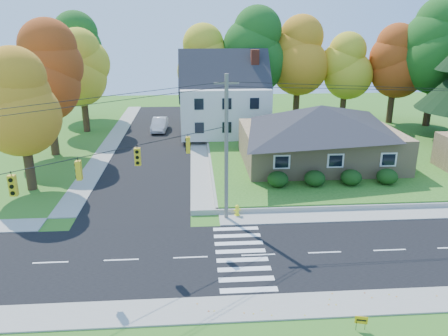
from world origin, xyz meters
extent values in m
plane|color=#3D7923|center=(0.00, 0.00, 0.00)|extent=(120.00, 120.00, 0.00)
cube|color=black|center=(0.00, 0.00, 0.01)|extent=(90.00, 8.00, 0.02)
cube|color=black|center=(-8.00, 26.00, 0.01)|extent=(8.00, 44.00, 0.02)
cube|color=#9C9A90|center=(0.00, 5.00, 0.04)|extent=(90.00, 2.00, 0.08)
cube|color=#9C9A90|center=(0.00, -5.00, 0.04)|extent=(90.00, 2.00, 0.08)
cube|color=#3D7923|center=(13.00, 21.00, 0.25)|extent=(30.00, 30.00, 0.50)
cube|color=tan|center=(8.00, 16.00, 2.10)|extent=(14.00, 10.00, 3.20)
pyramid|color=#26262B|center=(8.00, 16.00, 4.80)|extent=(14.60, 10.60, 2.20)
cube|color=silver|center=(0.00, 28.00, 3.30)|extent=(10.00, 8.00, 5.60)
pyramid|color=#26262B|center=(0.00, 28.00, 7.30)|extent=(10.40, 8.40, 2.40)
cube|color=brown|center=(3.50, 28.00, 5.30)|extent=(0.90, 0.90, 9.60)
ellipsoid|color=#163A10|center=(3.00, 9.80, 1.14)|extent=(1.70, 1.70, 1.27)
ellipsoid|color=#163A10|center=(6.00, 9.80, 1.14)|extent=(1.70, 1.70, 1.27)
ellipsoid|color=#163A10|center=(9.00, 9.80, 1.14)|extent=(1.70, 1.70, 1.27)
ellipsoid|color=#163A10|center=(12.00, 9.80, 1.14)|extent=(1.70, 1.70, 1.27)
cylinder|color=#666059|center=(-1.50, 5.20, 5.00)|extent=(0.26, 0.26, 10.00)
cube|color=#666059|center=(-1.50, 5.20, 9.40)|extent=(1.60, 0.12, 0.12)
cube|color=gold|center=(-12.00, -3.20, 5.95)|extent=(0.34, 0.26, 1.00)
cube|color=gold|center=(-9.50, -1.20, 5.95)|extent=(0.26, 0.34, 1.00)
cube|color=gold|center=(-6.80, 0.95, 5.95)|extent=(0.34, 0.26, 1.00)
cube|color=gold|center=(-4.00, 3.20, 5.95)|extent=(0.26, 0.34, 1.00)
cylinder|color=black|center=(-8.00, 0.00, 6.60)|extent=(13.02, 10.43, 0.04)
cylinder|color=#3F2A19|center=(-2.00, 34.00, 3.20)|extent=(0.80, 0.80, 5.40)
sphere|color=gold|center=(-2.00, 34.00, 7.10)|extent=(6.72, 6.72, 6.72)
sphere|color=gold|center=(-2.00, 34.00, 8.78)|extent=(5.91, 5.91, 5.91)
sphere|color=gold|center=(-2.00, 34.00, 10.46)|extent=(5.11, 5.11, 5.11)
cylinder|color=#3F2A19|center=(4.00, 33.00, 3.65)|extent=(0.86, 0.86, 6.30)
sphere|color=#1E5C1B|center=(4.00, 33.00, 8.20)|extent=(7.84, 7.84, 7.84)
sphere|color=#1E5C1B|center=(4.00, 33.00, 10.16)|extent=(6.90, 6.90, 6.90)
sphere|color=#1E5C1B|center=(4.00, 33.00, 12.12)|extent=(5.96, 5.96, 5.96)
cylinder|color=#3F2A19|center=(10.00, 34.00, 3.43)|extent=(0.83, 0.83, 5.85)
sphere|color=orange|center=(10.00, 34.00, 7.65)|extent=(7.28, 7.28, 7.28)
sphere|color=orange|center=(10.00, 34.00, 9.47)|extent=(6.41, 6.41, 6.41)
sphere|color=orange|center=(10.00, 34.00, 11.29)|extent=(5.53, 5.53, 5.53)
cylinder|color=#3F2A19|center=(16.00, 33.00, 2.98)|extent=(0.77, 0.77, 4.95)
sphere|color=gold|center=(16.00, 33.00, 6.55)|extent=(6.16, 6.16, 6.16)
sphere|color=gold|center=(16.00, 33.00, 8.09)|extent=(5.42, 5.42, 5.42)
sphere|color=gold|center=(16.00, 33.00, 9.63)|extent=(4.68, 4.68, 4.68)
cylinder|color=#3F2A19|center=(22.00, 32.00, 3.20)|extent=(0.80, 0.80, 5.40)
sphere|color=#A23F14|center=(22.00, 32.00, 7.10)|extent=(6.72, 6.72, 6.72)
sphere|color=#A23F14|center=(22.00, 32.00, 8.78)|extent=(5.91, 5.91, 5.91)
sphere|color=#A23F14|center=(22.00, 32.00, 10.46)|extent=(5.11, 5.11, 5.11)
cylinder|color=#3F2A19|center=(26.00, 30.00, 3.88)|extent=(0.89, 0.89, 6.75)
sphere|color=#1E5C1B|center=(26.00, 30.00, 8.75)|extent=(8.40, 8.40, 8.40)
sphere|color=#1E5C1B|center=(26.00, 30.00, 10.85)|extent=(7.39, 7.39, 7.39)
sphere|color=#1E5C1B|center=(26.00, 30.00, 12.95)|extent=(6.38, 6.38, 6.38)
cylinder|color=#3F2A19|center=(-17.00, 12.00, 2.48)|extent=(0.77, 0.77, 4.95)
sphere|color=orange|center=(-17.00, 12.00, 6.05)|extent=(6.16, 6.16, 6.16)
sphere|color=orange|center=(-17.00, 12.00, 7.59)|extent=(5.42, 5.42, 5.42)
sphere|color=orange|center=(-17.00, 12.00, 9.13)|extent=(4.68, 4.68, 4.68)
cylinder|color=#3F2A19|center=(-18.00, 22.00, 2.93)|extent=(0.83, 0.83, 5.85)
sphere|color=#A23F14|center=(-18.00, 22.00, 7.15)|extent=(7.28, 7.28, 7.28)
sphere|color=#A23F14|center=(-18.00, 22.00, 8.97)|extent=(6.41, 6.41, 6.41)
sphere|color=#A23F14|center=(-18.00, 22.00, 10.79)|extent=(5.53, 5.53, 5.53)
cylinder|color=#3F2A19|center=(-17.00, 32.00, 2.70)|extent=(0.80, 0.80, 5.40)
sphere|color=gold|center=(-17.00, 32.00, 6.60)|extent=(6.72, 6.72, 6.72)
sphere|color=gold|center=(-17.00, 32.00, 8.28)|extent=(5.91, 5.91, 5.91)
sphere|color=gold|center=(-17.00, 32.00, 9.96)|extent=(5.11, 5.11, 5.11)
cylinder|color=#3F2A19|center=(-19.00, 40.00, 3.15)|extent=(0.86, 0.86, 6.30)
sphere|color=#1E5C1B|center=(-19.00, 40.00, 7.70)|extent=(7.84, 7.84, 7.84)
sphere|color=#1E5C1B|center=(-19.00, 40.00, 9.66)|extent=(6.90, 6.90, 6.90)
sphere|color=#1E5C1B|center=(-19.00, 40.00, 11.62)|extent=(5.96, 5.96, 5.96)
imported|color=silver|center=(-7.89, 31.52, 0.84)|extent=(1.98, 5.03, 1.63)
cylinder|color=#FFF820|center=(-0.71, 5.53, 0.05)|extent=(0.39, 0.39, 0.11)
cylinder|color=#FFF820|center=(-0.71, 5.53, 0.37)|extent=(0.26, 0.26, 0.59)
sphere|color=#FFF820|center=(-0.71, 5.53, 0.73)|extent=(0.28, 0.28, 0.28)
cylinder|color=#FFF820|center=(-0.71, 5.53, 0.48)|extent=(0.50, 0.24, 0.13)
cylinder|color=black|center=(3.39, -6.86, 0.23)|extent=(0.02, 0.02, 0.47)
cylinder|color=black|center=(3.80, -6.86, 0.23)|extent=(0.02, 0.02, 0.47)
cube|color=#EBAC0F|center=(3.60, -6.86, 0.52)|extent=(0.55, 0.17, 0.37)
camera|label=1|loc=(-3.66, -22.58, 13.10)|focal=35.00mm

